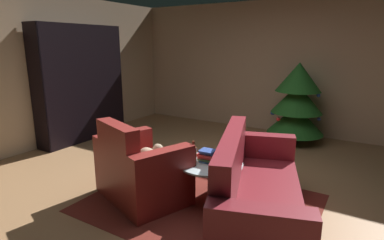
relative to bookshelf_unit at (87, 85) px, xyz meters
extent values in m
plane|color=#946A46|center=(2.90, -0.88, -1.01)|extent=(7.62, 7.62, 0.00)
cube|color=tan|center=(2.90, 2.32, 0.28)|extent=(6.36, 0.06, 2.58)
cube|color=tan|center=(-0.25, -0.88, 0.28)|extent=(0.06, 6.47, 2.58)
cube|color=maroon|center=(3.09, -1.13, -1.00)|extent=(2.42, 1.90, 0.01)
cube|color=black|center=(0.14, -0.11, 0.03)|extent=(0.03, 1.74, 2.08)
cube|color=black|center=(-0.02, 0.75, 0.03)|extent=(0.36, 0.02, 2.08)
cube|color=black|center=(-0.02, -0.97, 0.03)|extent=(0.36, 0.03, 2.08)
cube|color=black|center=(-0.02, -0.11, -0.99)|extent=(0.33, 1.69, 0.03)
cube|color=black|center=(-0.02, -0.11, -0.65)|extent=(0.33, 1.69, 0.03)
cube|color=black|center=(-0.02, -0.11, -0.31)|extent=(0.33, 1.69, 0.02)
cube|color=black|center=(-0.02, -0.11, 0.03)|extent=(0.33, 1.69, 0.02)
cube|color=black|center=(-0.02, -0.11, 0.38)|extent=(0.33, 1.69, 0.02)
cube|color=black|center=(-0.02, -0.11, 0.72)|extent=(0.33, 1.69, 0.02)
cube|color=black|center=(-0.02, -0.11, 1.06)|extent=(0.33, 1.69, 0.03)
cube|color=black|center=(-0.16, -0.11, -0.36)|extent=(0.05, 0.88, 0.55)
cube|color=black|center=(-0.13, -0.11, -0.36)|extent=(0.03, 0.91, 0.58)
cube|color=red|center=(-0.09, 0.69, -0.85)|extent=(0.20, 0.03, 0.26)
cube|color=gold|center=(-0.07, 0.65, -0.88)|extent=(0.24, 0.04, 0.20)
cube|color=#55292A|center=(-0.06, 0.61, -0.88)|extent=(0.26, 0.04, 0.21)
cube|color=red|center=(-0.09, 0.57, -0.88)|extent=(0.22, 0.03, 0.19)
cube|color=#42381D|center=(-0.09, 0.53, -0.84)|extent=(0.21, 0.04, 0.28)
cube|color=#124A95|center=(-0.08, 0.48, -0.89)|extent=(0.22, 0.04, 0.18)
cube|color=orange|center=(-0.07, 0.45, -0.87)|extent=(0.25, 0.03, 0.23)
cube|color=#8F4092|center=(-0.10, 0.41, -0.88)|extent=(0.19, 0.04, 0.20)
cube|color=#B1212D|center=(-0.09, 0.69, 0.15)|extent=(0.21, 0.04, 0.21)
cube|color=gold|center=(-0.07, 0.65, 0.15)|extent=(0.24, 0.04, 0.21)
cube|color=#155592|center=(-0.07, 0.60, 0.19)|extent=(0.24, 0.04, 0.28)
cube|color=tan|center=(-0.07, 0.55, 0.19)|extent=(0.25, 0.04, 0.29)
cube|color=#55272A|center=(-0.11, 0.50, 0.15)|extent=(0.16, 0.04, 0.20)
cube|color=#19538E|center=(-0.08, 0.45, 0.18)|extent=(0.23, 0.04, 0.27)
cube|color=#452C1D|center=(-0.06, 0.41, 0.17)|extent=(0.26, 0.03, 0.24)
cube|color=#82518C|center=(-0.11, 0.70, 0.49)|extent=(0.17, 0.04, 0.20)
cube|color=#28843B|center=(-0.11, 0.66, 0.50)|extent=(0.16, 0.03, 0.22)
cube|color=#7E5BA3|center=(-0.10, 0.63, 0.52)|extent=(0.19, 0.04, 0.26)
cube|color=brown|center=(-0.11, 0.58, 0.48)|extent=(0.17, 0.04, 0.19)
cube|color=#137991|center=(-0.11, 0.53, 0.52)|extent=(0.17, 0.04, 0.27)
cube|color=#146E93|center=(-0.10, 0.50, 0.51)|extent=(0.19, 0.03, 0.24)
cube|color=#834291|center=(-0.08, 0.46, 0.53)|extent=(0.23, 0.03, 0.29)
cube|color=#3C8938|center=(-0.11, 0.42, 0.51)|extent=(0.16, 0.04, 0.25)
cube|color=#B22E1D|center=(-0.07, 0.70, 0.85)|extent=(0.24, 0.05, 0.23)
cube|color=gold|center=(-0.08, 0.65, 0.86)|extent=(0.23, 0.03, 0.25)
cube|color=#B5B49A|center=(-0.09, 0.61, 0.83)|extent=(0.21, 0.04, 0.19)
cube|color=purple|center=(-0.10, 0.55, 0.85)|extent=(0.18, 0.04, 0.24)
cube|color=gold|center=(-0.07, 0.51, 0.86)|extent=(0.24, 0.03, 0.26)
cube|color=maroon|center=(2.44, -1.35, -0.80)|extent=(0.92, 0.93, 0.41)
cube|color=maroon|center=(2.34, -1.61, -0.34)|extent=(0.72, 0.40, 0.52)
cube|color=maroon|center=(2.85, -1.50, -0.66)|extent=(0.41, 0.74, 0.69)
cube|color=maroon|center=(2.03, -1.19, -0.66)|extent=(0.41, 0.74, 0.69)
ellipsoid|color=#9D876C|center=(2.47, -1.28, -0.51)|extent=(0.33, 0.27, 0.18)
sphere|color=#9D876C|center=(2.54, -1.17, -0.45)|extent=(0.13, 0.13, 0.13)
cube|color=maroon|center=(3.80, -1.21, -0.81)|extent=(1.21, 1.76, 0.40)
cube|color=maroon|center=(3.52, -1.31, -0.35)|extent=(0.66, 1.57, 0.52)
cube|color=maroon|center=(3.52, -0.37, -0.67)|extent=(0.77, 0.41, 0.68)
cylinder|color=black|center=(3.34, -1.03, -0.79)|extent=(0.04, 0.04, 0.43)
cylinder|color=black|center=(3.04, -0.83, -0.79)|extent=(0.04, 0.04, 0.43)
cylinder|color=black|center=(3.03, -1.17, -0.79)|extent=(0.04, 0.04, 0.43)
cylinder|color=silver|center=(3.14, -1.01, -0.56)|extent=(0.73, 0.73, 0.02)
cube|color=#275480|center=(3.11, -1.01, -0.54)|extent=(0.16, 0.13, 0.02)
cube|color=#467B43|center=(3.09, -1.00, -0.52)|extent=(0.17, 0.14, 0.02)
cube|color=#B53330|center=(3.10, -1.00, -0.50)|extent=(0.22, 0.14, 0.03)
cube|color=red|center=(3.09, -1.01, -0.47)|extent=(0.19, 0.14, 0.03)
cube|color=#3B538F|center=(3.11, -1.00, -0.45)|extent=(0.16, 0.11, 0.02)
cube|color=navy|center=(3.10, -1.00, -0.42)|extent=(0.18, 0.16, 0.02)
cylinder|color=#5A2A1A|center=(3.01, -1.16, -0.45)|extent=(0.07, 0.07, 0.20)
cylinder|color=#5A2A1A|center=(3.01, -1.16, -0.31)|extent=(0.03, 0.03, 0.07)
cylinder|color=brown|center=(3.42, 1.73, -0.92)|extent=(0.08, 0.08, 0.17)
cone|color=#205C1F|center=(3.42, 1.73, -0.58)|extent=(0.99, 0.99, 0.51)
cone|color=#205C1F|center=(3.42, 1.73, -0.20)|extent=(0.89, 0.89, 0.51)
cone|color=#205C1F|center=(3.42, 1.73, 0.18)|extent=(0.78, 0.78, 0.51)
sphere|color=red|center=(3.21, 1.38, -0.54)|extent=(0.07, 0.07, 0.07)
sphere|color=blue|center=(3.03, 1.63, -0.49)|extent=(0.08, 0.08, 0.08)
sphere|color=blue|center=(3.83, 1.68, -0.52)|extent=(0.06, 0.06, 0.06)
sphere|color=red|center=(3.33, 2.03, 0.12)|extent=(0.06, 0.06, 0.06)
sphere|color=blue|center=(3.78, 1.68, -0.11)|extent=(0.06, 0.06, 0.06)
sphere|color=yellow|center=(3.42, 2.09, -0.34)|extent=(0.05, 0.05, 0.05)
camera|label=1|loc=(4.67, -3.91, 0.74)|focal=29.16mm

